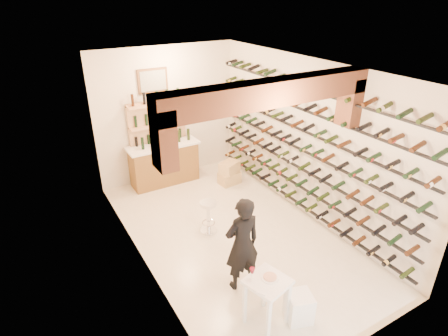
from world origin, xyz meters
name	(u,v)px	position (x,y,z in m)	size (l,w,h in m)	color
ground	(232,233)	(0.00, 0.00, 0.00)	(6.00, 6.00, 0.00)	silver
room_shell	(241,129)	(0.00, -0.26, 2.25)	(3.52, 6.02, 3.21)	beige
wine_rack	(299,145)	(1.53, 0.00, 1.55)	(0.32, 5.70, 2.56)	black
back_counter	(164,163)	(-0.30, 2.65, 0.53)	(1.70, 0.62, 1.29)	brown
back_shelving	(159,135)	(-0.30, 2.89, 1.17)	(1.40, 0.31, 2.73)	tan
tasting_table	(267,288)	(-0.70, -2.06, 0.63)	(0.65, 0.65, 0.94)	white
white_stool	(299,307)	(-0.25, -2.26, 0.22)	(0.35, 0.35, 0.44)	white
person	(242,244)	(-0.59, -1.26, 0.80)	(0.59, 0.39, 1.61)	black
chrome_barstool	(208,214)	(-0.35, 0.30, 0.38)	(0.34, 0.34, 0.66)	silver
crate_lower	(229,178)	(1.03, 1.79, 0.15)	(0.49, 0.34, 0.30)	tan
crate_upper	(229,167)	(1.03, 1.79, 0.43)	(0.48, 0.33, 0.28)	tan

